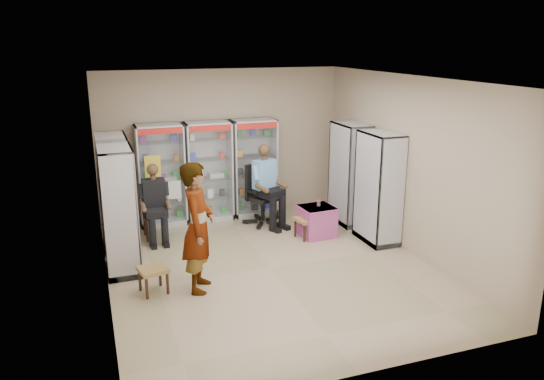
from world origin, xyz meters
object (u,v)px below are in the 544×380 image
object	(u,v)px
standing_man	(198,227)
wooden_chair	(155,213)
woven_stool_b	(154,280)
cabinet_right_near	(378,188)
seated_shopkeeper	(264,187)
cabinet_back_right	(254,168)
cabinet_left_near	(119,211)
cabinet_back_left	(161,175)
cabinet_left_far	(115,192)
pink_trunk	(317,221)
cabinet_right_far	(350,174)
cabinet_back_mid	(209,171)
woven_stool_a	(307,228)
office_chair	(263,195)

from	to	relation	value
standing_man	wooden_chair	bearing A→B (deg)	28.63
woven_stool_b	cabinet_right_near	bearing A→B (deg)	10.22
seated_shopkeeper	cabinet_back_right	bearing A→B (deg)	66.15
woven_stool_b	cabinet_left_near	bearing A→B (deg)	110.57
standing_man	cabinet_back_left	bearing A→B (deg)	22.07
cabinet_left_far	pink_trunk	size ratio (longest dim) A/B	3.38
cabinet_left_far	seated_shopkeeper	size ratio (longest dim) A/B	1.31
cabinet_back_left	cabinet_right_near	world-z (taller)	same
cabinet_left_far	cabinet_right_far	bearing A→B (deg)	87.43
cabinet_back_right	cabinet_back_mid	bearing A→B (deg)	180.00
cabinet_right_near	standing_man	size ratio (longest dim) A/B	1.04
cabinet_back_left	cabinet_right_near	bearing A→B (deg)	-32.28
cabinet_back_right	cabinet_right_far	xyz separation A→B (m)	(1.63, -1.13, 0.00)
cabinet_right_near	cabinet_left_far	size ratio (longest dim) A/B	1.00
wooden_chair	standing_man	bearing A→B (deg)	-81.83
cabinet_back_mid	cabinet_back_left	bearing A→B (deg)	180.00
cabinet_back_right	seated_shopkeeper	size ratio (longest dim) A/B	1.31
standing_man	cabinet_left_near	bearing A→B (deg)	64.64
pink_trunk	standing_man	world-z (taller)	standing_man
cabinet_back_left	cabinet_back_right	world-z (taller)	same
cabinet_back_right	standing_man	world-z (taller)	cabinet_back_right
woven_stool_a	standing_man	xyz separation A→B (m)	(-2.30, -1.40, 0.77)
seated_shopkeeper	standing_man	xyz separation A→B (m)	(-1.79, -2.38, 0.20)
cabinet_left_far	standing_man	bearing A→B (deg)	25.35
cabinet_back_mid	cabinet_left_near	size ratio (longest dim) A/B	1.00
wooden_chair	pink_trunk	distance (m)	3.00
cabinet_back_left	woven_stool_b	xyz separation A→B (m)	(-0.58, -2.97, -0.81)
woven_stool_a	standing_man	size ratio (longest dim) A/B	0.20
cabinet_right_near	wooden_chair	world-z (taller)	cabinet_right_near
cabinet_left_near	seated_shopkeeper	world-z (taller)	cabinet_left_near
cabinet_left_near	standing_man	distance (m)	1.46
cabinet_left_far	pink_trunk	world-z (taller)	cabinet_left_far
cabinet_left_far	office_chair	xyz separation A→B (m)	(2.81, 0.28, -0.40)
woven_stool_a	cabinet_right_far	bearing A→B (deg)	25.53
cabinet_right_far	woven_stool_a	world-z (taller)	cabinet_right_far
cabinet_back_right	seated_shopkeeper	world-z (taller)	cabinet_back_right
woven_stool_a	seated_shopkeeper	bearing A→B (deg)	117.72
office_chair	standing_man	world-z (taller)	standing_man
cabinet_right_far	office_chair	distance (m)	1.77
cabinet_back_left	standing_man	xyz separation A→B (m)	(0.09, -3.08, -0.04)
cabinet_back_mid	woven_stool_b	distance (m)	3.44
cabinet_right_far	woven_stool_b	xyz separation A→B (m)	(-4.11, -1.84, -0.81)
wooden_chair	pink_trunk	size ratio (longest dim) A/B	1.59
cabinet_left_far	cabinet_left_near	bearing A→B (deg)	-0.00
cabinet_back_mid	cabinet_left_far	bearing A→B (deg)	-153.68
cabinet_back_mid	standing_man	world-z (taller)	cabinet_back_mid
pink_trunk	woven_stool_a	size ratio (longest dim) A/B	1.53
woven_stool_b	standing_man	world-z (taller)	standing_man
cabinet_left_far	office_chair	size ratio (longest dim) A/B	1.67
cabinet_right_near	cabinet_right_far	bearing A→B (deg)	0.00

